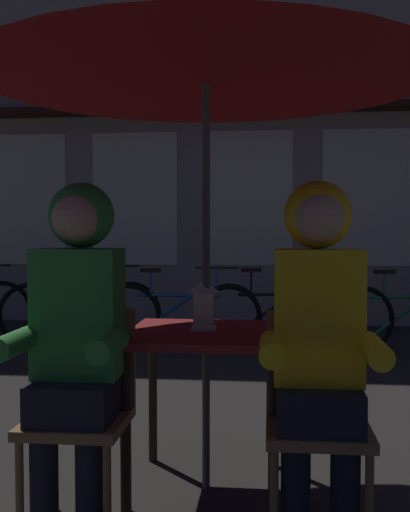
% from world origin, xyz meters
% --- Properties ---
extents(ground_plane, '(60.00, 60.00, 0.00)m').
position_xyz_m(ground_plane, '(0.00, 0.00, 0.00)').
color(ground_plane, '#2D2B28').
extents(cafe_table, '(0.72, 0.72, 0.74)m').
position_xyz_m(cafe_table, '(0.00, 0.00, 0.64)').
color(cafe_table, maroon).
rests_on(cafe_table, ground_plane).
extents(patio_umbrella, '(2.10, 2.10, 2.31)m').
position_xyz_m(patio_umbrella, '(0.00, 0.00, 2.06)').
color(patio_umbrella, '#4C4C51').
rests_on(patio_umbrella, ground_plane).
extents(lantern, '(0.11, 0.11, 0.23)m').
position_xyz_m(lantern, '(-0.01, 0.01, 0.86)').
color(lantern, white).
rests_on(lantern, cafe_table).
extents(chair_left, '(0.40, 0.40, 0.87)m').
position_xyz_m(chair_left, '(-0.48, -0.37, 0.49)').
color(chair_left, olive).
rests_on(chair_left, ground_plane).
extents(chair_right, '(0.40, 0.40, 0.87)m').
position_xyz_m(chair_right, '(0.48, -0.37, 0.49)').
color(chair_right, olive).
rests_on(chair_right, ground_plane).
extents(person_left_hooded, '(0.45, 0.56, 1.40)m').
position_xyz_m(person_left_hooded, '(-0.48, -0.43, 0.85)').
color(person_left_hooded, black).
rests_on(person_left_hooded, ground_plane).
extents(person_right_hooded, '(0.45, 0.56, 1.40)m').
position_xyz_m(person_right_hooded, '(0.48, -0.43, 0.85)').
color(person_right_hooded, black).
rests_on(person_right_hooded, ground_plane).
extents(shopfront_building, '(10.00, 0.93, 6.20)m').
position_xyz_m(shopfront_building, '(-0.71, 5.40, 3.09)').
color(shopfront_building, '#9E9389').
rests_on(shopfront_building, ground_plane).
extents(bicycle_second, '(1.64, 0.45, 0.84)m').
position_xyz_m(bicycle_second, '(-1.67, 3.45, 0.35)').
color(bicycle_second, black).
rests_on(bicycle_second, ground_plane).
extents(bicycle_third, '(1.68, 0.08, 0.84)m').
position_xyz_m(bicycle_third, '(-0.62, 3.34, 0.35)').
color(bicycle_third, black).
rests_on(bicycle_third, ground_plane).
extents(bicycle_fourth, '(1.67, 0.31, 0.84)m').
position_xyz_m(bicycle_fourth, '(0.38, 3.54, 0.35)').
color(bicycle_fourth, black).
rests_on(bicycle_fourth, ground_plane).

